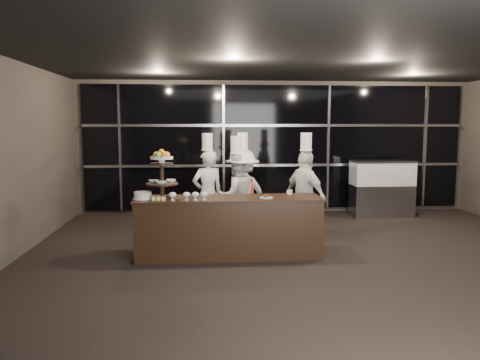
{
  "coord_description": "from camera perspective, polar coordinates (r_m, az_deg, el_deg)",
  "views": [
    {
      "loc": [
        -1.68,
        -5.62,
        2.04
      ],
      "look_at": [
        -1.09,
        1.72,
        1.15
      ],
      "focal_mm": 35.0,
      "sensor_mm": 36.0,
      "label": 1
    }
  ],
  "objects": [
    {
      "name": "display_case",
      "position": [
        10.75,
        16.9,
        -0.64
      ],
      "size": [
        1.34,
        0.58,
        1.24
      ],
      "color": "#A5A5AA",
      "rests_on": "ground"
    },
    {
      "name": "chef_d",
      "position": [
        8.11,
        7.96,
        -1.87
      ],
      "size": [
        0.8,
        1.0,
        1.89
      ],
      "color": "white",
      "rests_on": "ground"
    },
    {
      "name": "buffet_counter",
      "position": [
        7.22,
        -1.4,
        -5.7
      ],
      "size": [
        2.84,
        0.74,
        0.92
      ],
      "color": "black",
      "rests_on": "ground"
    },
    {
      "name": "chef_c",
      "position": [
        8.26,
        0.3,
        -1.71
      ],
      "size": [
        1.18,
        1.05,
        1.89
      ],
      "color": "white",
      "rests_on": "ground"
    },
    {
      "name": "pastry_squares",
      "position": [
        6.99,
        -9.87,
        -2.2
      ],
      "size": [
        0.19,
        0.13,
        0.05
      ],
      "color": "#EDDF74",
      "rests_on": "buffet_counter"
    },
    {
      "name": "chef_a",
      "position": [
        8.36,
        -3.96,
        -1.53
      ],
      "size": [
        0.67,
        0.56,
        1.87
      ],
      "color": "silver",
      "rests_on": "ground"
    },
    {
      "name": "room",
      "position": [
        5.88,
        11.98,
        1.49
      ],
      "size": [
        10.0,
        10.0,
        10.0
      ],
      "color": "black",
      "rests_on": "ground"
    },
    {
      "name": "chef_cup",
      "position": [
        7.49,
        6.08,
        -1.47
      ],
      "size": [
        0.08,
        0.08,
        0.07
      ],
      "primitive_type": "cylinder",
      "color": "white",
      "rests_on": "buffet_counter"
    },
    {
      "name": "display_stand",
      "position": [
        7.1,
        -9.51,
        1.13
      ],
      "size": [
        0.48,
        0.48,
        0.74
      ],
      "color": "black",
      "rests_on": "buffet_counter"
    },
    {
      "name": "layer_cake",
      "position": [
        7.12,
        -11.78,
        -1.86
      ],
      "size": [
        0.3,
        0.3,
        0.11
      ],
      "color": "white",
      "rests_on": "buffet_counter"
    },
    {
      "name": "compotes",
      "position": [
        6.9,
        -6.16,
        -1.8
      ],
      "size": [
        0.57,
        0.11,
        0.12
      ],
      "color": "silver",
      "rests_on": "buffet_counter"
    },
    {
      "name": "small_plate",
      "position": [
        7.09,
        3.22,
        -2.08
      ],
      "size": [
        0.2,
        0.2,
        0.05
      ],
      "color": "white",
      "rests_on": "buffet_counter"
    },
    {
      "name": "window_wall",
      "position": [
        10.7,
        4.44,
        3.99
      ],
      "size": [
        8.6,
        0.1,
        2.8
      ],
      "color": "black",
      "rests_on": "ground"
    },
    {
      "name": "chef_b",
      "position": [
        8.17,
        -0.48,
        -1.98
      ],
      "size": [
        0.89,
        0.79,
        1.83
      ],
      "color": "silver",
      "rests_on": "ground"
    }
  ]
}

